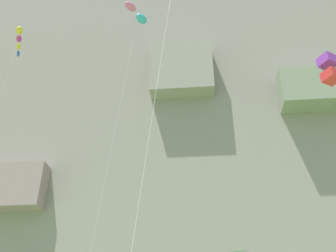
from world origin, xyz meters
TOP-DOWN VIEW (x-y plane):
  - cliff_face at (0.00, 61.31)m, footprint 180.00×34.05m
  - kite_box_upper_left at (11.49, 22.99)m, footprint 2.60×3.74m
  - kite_windsock_mid_right at (-4.66, 29.46)m, footprint 4.34×6.51m
  - kite_windsock_far_right at (-18.10, 31.75)m, footprint 2.66×5.21m

SIDE VIEW (x-z plane):
  - kite_box_upper_left at x=11.49m, z-range 9.23..29.86m
  - cliff_face at x=0.00m, z-range 0.00..60.76m
  - kite_windsock_far_right at x=-18.10m, z-range 16.49..50.36m
  - kite_windsock_mid_right at x=-4.66m, z-range 16.84..52.35m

